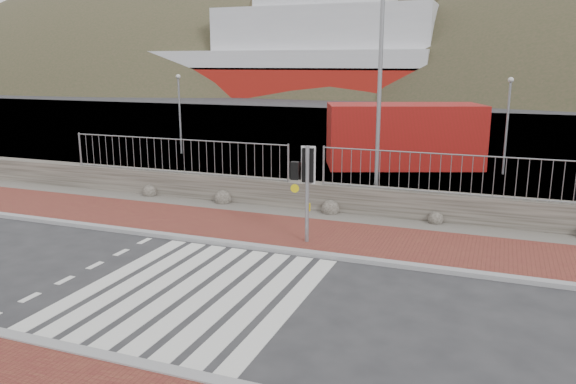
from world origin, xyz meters
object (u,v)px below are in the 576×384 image
at_px(ferry, 282,58).
at_px(streetlight, 383,78).
at_px(shipping_container, 404,136).
at_px(traffic_signal_far, 306,174).

relative_size(ferry, streetlight, 6.62).
bearing_deg(shipping_container, traffic_signal_far, -113.05).
xyz_separation_m(streetlight, shipping_container, (-0.61, 8.20, -2.82)).
distance_m(traffic_signal_far, streetlight, 4.95).
height_order(ferry, shipping_container, ferry).
distance_m(streetlight, shipping_container, 8.69).
bearing_deg(streetlight, traffic_signal_far, -79.95).
bearing_deg(shipping_container, ferry, 96.03).
relative_size(traffic_signal_far, streetlight, 0.35).
relative_size(streetlight, shipping_container, 1.10).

